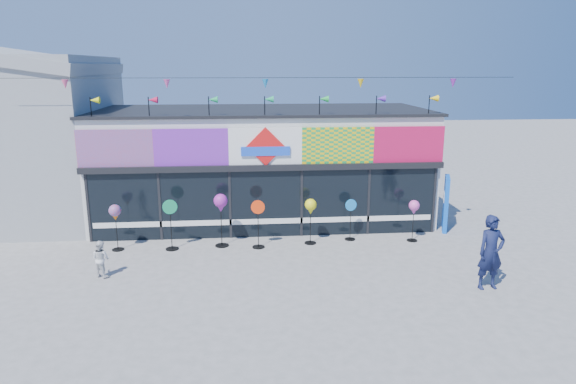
{
  "coord_description": "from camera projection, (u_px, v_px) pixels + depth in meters",
  "views": [
    {
      "loc": [
        -0.72,
        -13.2,
        5.66
      ],
      "look_at": [
        0.62,
        2.0,
        1.9
      ],
      "focal_mm": 32.0,
      "sensor_mm": 36.0,
      "label": 1
    }
  ],
  "objects": [
    {
      "name": "spinner_1",
      "position": [
        171.0,
        223.0,
        16.05
      ],
      "size": [
        0.45,
        0.41,
        1.62
      ],
      "color": "black",
      "rests_on": "ground"
    },
    {
      "name": "spinner_3",
      "position": [
        258.0,
        223.0,
        16.23
      ],
      "size": [
        0.44,
        0.4,
        1.56
      ],
      "color": "black",
      "rests_on": "ground"
    },
    {
      "name": "spinner_0",
      "position": [
        115.0,
        214.0,
        15.92
      ],
      "size": [
        0.38,
        0.38,
        1.48
      ],
      "color": "black",
      "rests_on": "ground"
    },
    {
      "name": "blue_sign",
      "position": [
        446.0,
        203.0,
        17.97
      ],
      "size": [
        0.46,
        0.95,
        1.92
      ],
      "rotation": [
        0.0,
        0.0,
        -0.35
      ],
      "color": "blue",
      "rests_on": "ground"
    },
    {
      "name": "child",
      "position": [
        101.0,
        259.0,
        14.05
      ],
      "size": [
        0.58,
        0.52,
        1.04
      ],
      "primitive_type": "imported",
      "rotation": [
        0.0,
        0.0,
        2.57
      ],
      "color": "silver",
      "rests_on": "ground"
    },
    {
      "name": "spinner_5",
      "position": [
        351.0,
        218.0,
        16.99
      ],
      "size": [
        0.39,
        0.35,
        1.39
      ],
      "color": "black",
      "rests_on": "ground"
    },
    {
      "name": "spinner_4",
      "position": [
        311.0,
        208.0,
        16.52
      ],
      "size": [
        0.38,
        0.38,
        1.5
      ],
      "color": "black",
      "rests_on": "ground"
    },
    {
      "name": "ground",
      "position": [
        272.0,
        276.0,
        14.18
      ],
      "size": [
        80.0,
        80.0,
        0.0
      ],
      "primitive_type": "plane",
      "color": "slate",
      "rests_on": "ground"
    },
    {
      "name": "spinner_6",
      "position": [
        414.0,
        208.0,
        16.79
      ],
      "size": [
        0.35,
        0.35,
        1.39
      ],
      "color": "black",
      "rests_on": "ground"
    },
    {
      "name": "adult_man",
      "position": [
        491.0,
        252.0,
        13.2
      ],
      "size": [
        0.77,
        0.55,
        1.97
      ],
      "primitive_type": "imported",
      "rotation": [
        0.0,
        0.0,
        0.11
      ],
      "color": "#13193C",
      "rests_on": "ground"
    },
    {
      "name": "spinner_2",
      "position": [
        221.0,
        205.0,
        16.23
      ],
      "size": [
        0.44,
        0.44,
        1.73
      ],
      "color": "black",
      "rests_on": "ground"
    },
    {
      "name": "kite_shop",
      "position": [
        263.0,
        164.0,
        19.44
      ],
      "size": [
        16.0,
        5.7,
        5.31
      ],
      "color": "silver",
      "rests_on": "ground"
    }
  ]
}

